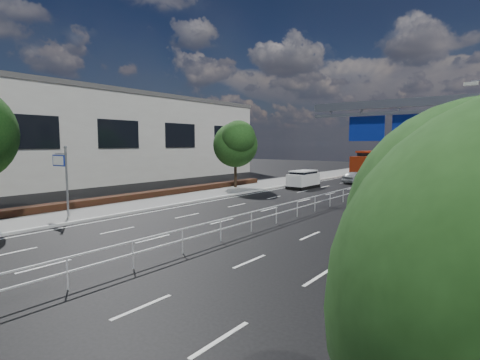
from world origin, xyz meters
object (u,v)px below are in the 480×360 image
Objects in this scene: near_car_silver at (355,177)px; parked_car_dark at (461,186)px; red_bus at (382,164)px; silver_minivan at (432,203)px; near_car_dark at (389,166)px; toilet_sign at (62,169)px; overhead_gantry at (427,121)px; parked_car_teal at (455,202)px; white_minivan at (303,179)px.

parked_car_dark is at bearing 164.78° from near_car_silver.
red_bus is at bearing 134.45° from parked_car_dark.
near_car_silver is 19.70m from silver_minivan.
toilet_sign is at bearing 82.39° from near_car_dark.
overhead_gantry is 6.18m from silver_minivan.
near_car_dark is at bearing 120.20° from parked_car_dark.
silver_minivan is (13.69, -39.68, 0.02)m from near_car_dark.
silver_minivan is (-0.24, 3.95, -4.75)m from overhead_gantry.
parked_car_teal is (14.60, -37.39, -0.13)m from near_car_dark.
near_car_silver is at bearing 126.72° from silver_minivan.
red_bus is 15.79m from near_car_dark.
toilet_sign is 0.85× the size of parked_car_teal.
overhead_gantry is 23.72m from near_car_silver.
near_car_silver is 0.79× the size of near_car_dark.
parked_car_teal reaches higher than near_car_silver.
near_car_dark reaches higher than parked_car_teal.
parked_car_teal is (18.36, 16.29, -2.24)m from toilet_sign.
toilet_sign is 31.65m from parked_car_dark.
overhead_gantry is at bearing -61.88° from red_bus.
toilet_sign is 22.97m from white_minivan.
near_car_silver is 0.79× the size of parked_car_teal.
overhead_gantry reaches higher than white_minivan.
red_bus reaches higher than white_minivan.
near_car_dark reaches higher than near_car_silver.
white_minivan is at bearing 87.10° from near_car_dark.
overhead_gantry is 2.50× the size of white_minivan.
parked_car_dark is (13.31, 3.81, -0.13)m from white_minivan.
white_minivan reaches higher than parked_car_dark.
toilet_sign is 38.96m from red_bus.
overhead_gantry is at bearing -85.53° from parked_car_dark.
overhead_gantry is at bearing -92.75° from parked_car_teal.
silver_minivan reaches higher than near_car_silver.
red_bus reaches higher than near_car_silver.
red_bus reaches higher than parked_car_teal.
near_car_dark is at bearing 114.68° from parked_car_teal.
near_car_dark is 1.18× the size of silver_minivan.
toilet_sign is at bearing 83.11° from near_car_silver.
overhead_gantry is 0.84× the size of red_bus.
silver_minivan is at bearing -59.36° from red_bus.
near_car_silver is at bearing 118.79° from overhead_gantry.
toilet_sign is 0.85× the size of parked_car_dark.
near_car_dark is 0.99× the size of parked_car_teal.
parked_car_dark is (13.69, -27.37, -0.09)m from near_car_dark.
near_car_dark is 41.98m from silver_minivan.
silver_minivan reaches higher than parked_car_teal.
near_car_silver is (-0.59, -7.90, -1.18)m from red_bus.
parked_car_dark is (17.45, 26.31, -2.20)m from toilet_sign.
parked_car_teal is at bearing -81.21° from parked_car_dark.
overhead_gantry is 7.96m from parked_car_teal.
silver_minivan is 0.84× the size of parked_car_teal.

